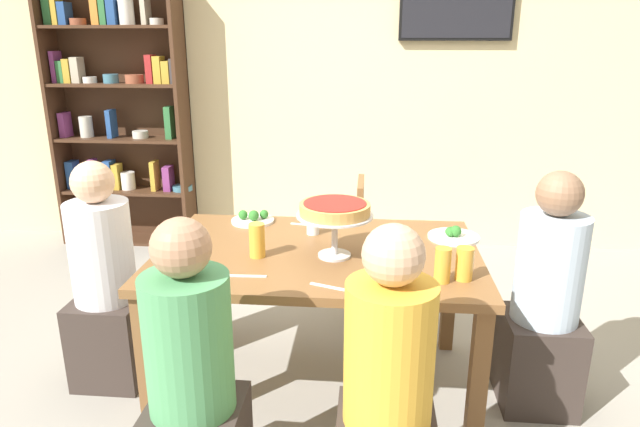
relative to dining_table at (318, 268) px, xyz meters
name	(u,v)px	position (x,y,z in m)	size (l,w,h in m)	color
ground_plane	(318,386)	(0.00, 0.00, -0.65)	(12.00, 12.00, 0.00)	gray
rear_partition	(344,75)	(0.00, 2.20, 0.75)	(8.00, 0.12, 2.80)	beige
dining_table	(318,268)	(0.00, 0.00, 0.00)	(1.50, 1.00, 0.74)	brown
bookshelf	(119,107)	(-1.83, 2.01, 0.50)	(1.12, 0.30, 2.21)	#422819
television	(457,5)	(0.85, 2.11, 1.27)	(0.85, 0.05, 0.51)	black
diner_head_east	(544,310)	(1.05, -0.03, -0.16)	(0.34, 0.34, 1.15)	#382D28
diner_near_right	(387,408)	(0.31, -0.81, -0.16)	(0.34, 0.34, 1.15)	#382D28
diner_head_west	(106,291)	(-1.06, -0.01, -0.16)	(0.34, 0.34, 1.15)	#382D28
diner_near_left	(193,396)	(-0.37, -0.80, -0.16)	(0.34, 0.34, 1.15)	#382D28
chair_far_right	(377,241)	(0.29, 0.83, -0.17)	(0.40, 0.40, 0.87)	brown
deep_dish_pizza_stand	(335,212)	(0.08, -0.07, 0.30)	(0.35, 0.35, 0.25)	silver
salad_plate_near_diner	(453,235)	(0.65, 0.22, 0.11)	(0.25, 0.25, 0.07)	white
salad_plate_far_diner	(253,218)	(-0.39, 0.39, 0.11)	(0.23, 0.23, 0.07)	white
beer_glass_amber_tall	(443,265)	(0.54, -0.30, 0.16)	(0.07, 0.07, 0.15)	gold
beer_glass_amber_short	(257,240)	(-0.27, -0.10, 0.17)	(0.07, 0.07, 0.16)	gold
beer_glass_amber_spare	(464,264)	(0.63, -0.27, 0.16)	(0.07, 0.07, 0.14)	gold
water_glass_clear_near	(391,272)	(0.33, -0.35, 0.15)	(0.06, 0.06, 0.11)	white
water_glass_clear_far	(313,224)	(-0.05, 0.23, 0.14)	(0.06, 0.06, 0.10)	white
cutlery_fork_near	(178,278)	(-0.55, -0.37, 0.09)	(0.18, 0.02, 0.01)	silver
cutlery_knife_near	(394,229)	(0.37, 0.33, 0.09)	(0.18, 0.02, 0.01)	silver
cutlery_fork_far	(331,287)	(0.09, -0.40, 0.09)	(0.18, 0.02, 0.01)	silver
cutlery_knife_far	(245,276)	(-0.27, -0.33, 0.09)	(0.18, 0.02, 0.01)	silver
cutlery_spare_fork	(307,225)	(-0.09, 0.36, 0.09)	(0.18, 0.02, 0.01)	silver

